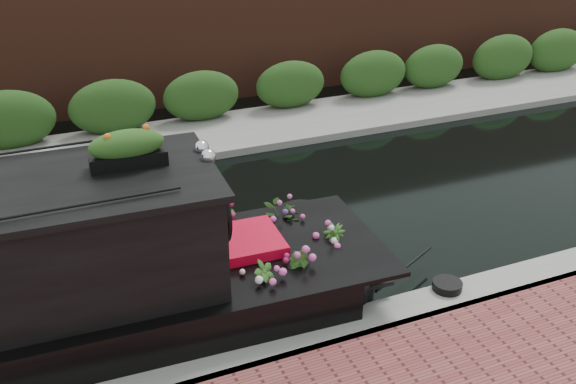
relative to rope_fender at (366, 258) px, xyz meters
name	(u,v)px	position (x,y,z in m)	size (l,w,h in m)	color
ground	(166,244)	(-2.74, 1.91, -0.18)	(80.00, 80.00, 0.00)	black
near_bank_coping	(226,373)	(-2.74, -1.39, -0.18)	(40.00, 0.60, 0.50)	gray
far_bank_path	(122,152)	(-2.74, 6.11, -0.18)	(40.00, 2.40, 0.34)	gray
far_hedge	(116,138)	(-2.74, 7.01, -0.18)	(40.00, 1.10, 2.80)	#214517
far_brick_wall	(102,110)	(-2.74, 9.11, -0.18)	(40.00, 1.00, 8.00)	#4F271B
rope_fender	(366,258)	(0.00, 0.00, 0.00)	(0.36, 0.36, 0.44)	brown
coiled_mooring_rope	(447,285)	(0.61, -1.24, 0.13)	(0.42, 0.42, 0.12)	black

